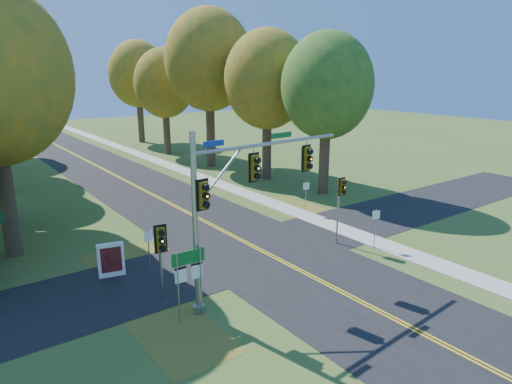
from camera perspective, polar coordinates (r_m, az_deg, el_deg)
ground at (r=24.34m, az=3.23°, el=-8.64°), size 160.00×160.00×0.00m
road_main at (r=24.34m, az=3.23°, el=-8.62°), size 8.00×160.00×0.02m
road_cross at (r=25.79m, az=0.39°, el=-7.19°), size 60.00×6.00×0.02m
centerline_left at (r=24.27m, az=3.04°, el=-8.64°), size 0.10×160.00×0.01m
centerline_right at (r=24.39m, az=3.41°, el=-8.53°), size 0.10×160.00×0.01m
sidewalk_east at (r=28.41m, az=12.99°, el=-5.41°), size 1.60×160.00×0.06m
leaf_patch_w_near at (r=24.55m, az=-14.94°, el=-8.93°), size 4.00×6.00×0.00m
leaf_patch_e at (r=32.78m, az=5.77°, el=-2.37°), size 3.50×8.00×0.00m
leaf_patch_w_far at (r=18.46m, az=-9.53°, el=-17.08°), size 3.00×5.00×0.00m
tree_e_a at (r=36.61m, az=8.86°, el=12.92°), size 7.20×7.20×12.73m
tree_e_b at (r=41.33m, az=1.42°, el=13.82°), size 7.60×7.60×13.33m
tree_e_c at (r=47.45m, az=-5.89°, el=16.03°), size 8.80×8.80×15.79m
tree_e_d at (r=55.30m, az=-11.36°, el=13.15°), size 7.00×7.00×12.32m
tree_e_e at (r=65.58m, az=-14.53°, el=14.06°), size 7.80×7.80×13.74m
traffic_mast at (r=18.99m, az=-2.42°, el=0.02°), size 8.29×1.16×7.54m
east_signal_pole at (r=26.03m, az=10.57°, el=-0.25°), size 0.46×0.53×3.98m
ped_signal_pole at (r=19.82m, az=-11.82°, el=-6.47°), size 0.55×0.64×3.50m
route_sign_cluster at (r=18.41m, az=-8.39°, el=-9.64°), size 1.41×0.11×3.01m
info_kiosk at (r=23.35m, az=-17.65°, el=-8.12°), size 1.26×0.46×1.73m
reg_sign_e_north at (r=31.75m, az=6.27°, el=0.01°), size 0.43×0.15×2.32m
reg_sign_e_south at (r=26.34m, az=14.73°, el=-3.62°), size 0.42×0.18×2.28m
reg_sign_w at (r=22.55m, az=-13.27°, el=-6.42°), size 0.46×0.16×2.44m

